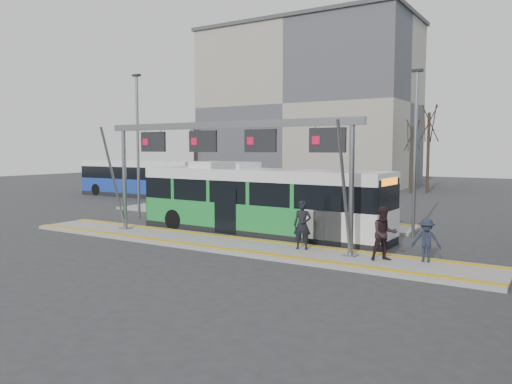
# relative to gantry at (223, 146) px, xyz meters

# --- Properties ---
(ground) EXTENTS (120.00, 120.00, 0.00)m
(ground) POSITION_rel_gantry_xyz_m (0.35, -0.25, -4.30)
(ground) COLOR #2D2D30
(ground) RESTS_ON ground
(platform_main) EXTENTS (22.00, 3.00, 0.15)m
(platform_main) POSITION_rel_gantry_xyz_m (0.35, -0.25, -4.22)
(platform_main) COLOR gray
(platform_main) RESTS_ON ground
(platform_second) EXTENTS (20.00, 3.00, 0.15)m
(platform_second) POSITION_rel_gantry_xyz_m (-3.65, 7.75, -4.22)
(platform_second) COLOR gray
(platform_second) RESTS_ON ground
(tactile_main) EXTENTS (22.00, 2.65, 0.02)m
(tactile_main) POSITION_rel_gantry_xyz_m (0.35, -0.25, -4.14)
(tactile_main) COLOR gold
(tactile_main) RESTS_ON platform_main
(tactile_second) EXTENTS (20.00, 0.35, 0.02)m
(tactile_second) POSITION_rel_gantry_xyz_m (-3.65, 8.90, -4.14)
(tactile_second) COLOR gold
(tactile_second) RESTS_ON platform_second
(gantry) EXTENTS (13.00, 1.68, 5.20)m
(gantry) POSITION_rel_gantry_xyz_m (0.00, 0.00, 0.00)
(gantry) COLOR slate
(gantry) RESTS_ON platform_main
(apartment_block) EXTENTS (24.50, 12.50, 18.40)m
(apartment_block) POSITION_rel_gantry_xyz_m (-13.65, 35.75, 4.91)
(apartment_block) COLOR #9D9583
(apartment_block) RESTS_ON ground
(hero_bus) EXTENTS (12.89, 3.17, 3.52)m
(hero_bus) POSITION_rel_gantry_xyz_m (0.06, 2.84, -2.69)
(hero_bus) COLOR black
(hero_bus) RESTS_ON ground
(bg_bus_green) EXTENTS (11.23, 3.01, 2.78)m
(bg_bus_green) POSITION_rel_gantry_xyz_m (-5.58, 11.10, -2.93)
(bg_bus_green) COLOR black
(bg_bus_green) RESTS_ON ground
(bg_bus_blue) EXTENTS (12.05, 2.95, 3.13)m
(bg_bus_blue) POSITION_rel_gantry_xyz_m (-18.86, 13.78, -2.76)
(bg_bus_blue) COLOR black
(bg_bus_blue) RESTS_ON ground
(passenger_a) EXTENTS (0.81, 0.63, 1.95)m
(passenger_a) POSITION_rel_gantry_xyz_m (3.75, 0.18, -3.17)
(passenger_a) COLOR black
(passenger_a) RESTS_ON platform_main
(passenger_b) EXTENTS (1.20, 1.16, 1.95)m
(passenger_b) POSITION_rel_gantry_xyz_m (7.16, -0.07, -3.18)
(passenger_b) COLOR black
(passenger_b) RESTS_ON platform_main
(passenger_c) EXTENTS (1.08, 0.72, 1.55)m
(passenger_c) POSITION_rel_gantry_xyz_m (8.51, 0.49, -3.37)
(passenger_c) COLOR #1D2335
(passenger_c) RESTS_ON platform_main
(tree_left) EXTENTS (1.40, 1.40, 7.08)m
(tree_left) POSITION_rel_gantry_xyz_m (0.23, 29.61, 1.07)
(tree_left) COLOR #382B21
(tree_left) RESTS_ON ground
(tree_mid) EXTENTS (1.40, 1.40, 8.53)m
(tree_mid) POSITION_rel_gantry_xyz_m (1.41, 30.85, 2.17)
(tree_mid) COLOR #382B21
(tree_mid) RESTS_ON ground
(tree_far) EXTENTS (1.40, 1.40, 7.33)m
(tree_far) POSITION_rel_gantry_xyz_m (-25.39, 29.26, 1.26)
(tree_far) COLOR #382B21
(tree_far) RESTS_ON ground
(lamp_west) EXTENTS (0.50, 0.25, 8.50)m
(lamp_west) POSITION_rel_gantry_xyz_m (-8.93, 3.75, 0.19)
(lamp_west) COLOR slate
(lamp_west) RESTS_ON ground
(lamp_east) EXTENTS (0.50, 0.25, 7.82)m
(lamp_east) POSITION_rel_gantry_xyz_m (6.58, 6.15, -0.15)
(lamp_east) COLOR slate
(lamp_east) RESTS_ON ground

